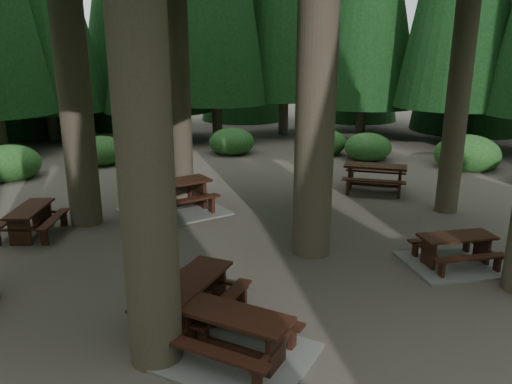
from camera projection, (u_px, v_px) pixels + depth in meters
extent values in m
plane|color=#4E473F|center=(279.00, 259.00, 10.83)|extent=(80.00, 80.00, 0.00)
cube|color=gray|center=(454.00, 264.00, 10.50)|extent=(2.06, 1.73, 0.05)
cube|color=black|center=(457.00, 236.00, 10.33)|extent=(1.58, 0.68, 0.05)
cube|color=black|center=(442.00, 239.00, 10.88)|extent=(1.56, 0.29, 0.04)
cube|color=black|center=(471.00, 258.00, 9.91)|extent=(1.56, 0.29, 0.04)
cube|color=black|center=(428.00, 254.00, 10.30)|extent=(0.09, 0.48, 0.62)
cube|color=black|center=(429.00, 252.00, 10.28)|extent=(0.13, 1.25, 0.05)
cube|color=black|center=(482.00, 249.00, 10.54)|extent=(0.09, 0.48, 0.62)
cube|color=black|center=(482.00, 247.00, 10.53)|extent=(0.13, 1.25, 0.05)
cube|color=black|center=(455.00, 258.00, 10.46)|extent=(1.30, 0.13, 0.07)
cube|color=black|center=(29.00, 209.00, 12.00)|extent=(0.99, 1.73, 0.05)
cube|color=black|center=(8.00, 220.00, 12.06)|extent=(0.59, 1.64, 0.05)
cube|color=black|center=(53.00, 219.00, 12.08)|extent=(0.59, 1.64, 0.05)
cube|color=black|center=(20.00, 232.00, 11.47)|extent=(0.50, 0.18, 0.65)
cube|color=black|center=(19.00, 230.00, 11.45)|extent=(1.29, 0.37, 0.05)
cube|color=black|center=(42.00, 214.00, 12.72)|extent=(0.50, 0.18, 0.65)
cube|color=black|center=(41.00, 212.00, 12.71)|extent=(1.29, 0.37, 0.05)
cube|color=black|center=(32.00, 229.00, 12.14)|extent=(0.38, 1.34, 0.07)
cube|color=gray|center=(174.00, 212.00, 13.85)|extent=(3.19, 2.90, 0.05)
cube|color=black|center=(173.00, 183.00, 13.62)|extent=(2.20, 1.42, 0.07)
cube|color=black|center=(163.00, 189.00, 14.27)|extent=(2.04, 0.93, 0.06)
cube|color=black|center=(184.00, 201.00, 13.16)|extent=(2.04, 0.93, 0.06)
cube|color=black|center=(145.00, 203.00, 13.31)|extent=(0.29, 0.62, 0.82)
cube|color=black|center=(145.00, 201.00, 13.29)|extent=(0.62, 1.60, 0.07)
cube|color=black|center=(200.00, 194.00, 14.18)|extent=(0.29, 0.62, 0.82)
cube|color=black|center=(200.00, 191.00, 14.16)|extent=(0.62, 1.60, 0.07)
cube|color=black|center=(174.00, 205.00, 13.80)|extent=(1.65, 0.64, 0.09)
cube|color=black|center=(375.00, 166.00, 15.75)|extent=(2.04, 1.63, 0.06)
cube|color=black|center=(376.00, 171.00, 16.44)|extent=(1.80, 1.21, 0.05)
cube|color=black|center=(374.00, 181.00, 15.25)|extent=(1.80, 1.21, 0.05)
cube|color=black|center=(350.00, 177.00, 16.08)|extent=(0.37, 0.55, 0.77)
cube|color=black|center=(350.00, 175.00, 16.06)|extent=(0.86, 1.38, 0.06)
cube|color=black|center=(400.00, 181.00, 15.67)|extent=(0.37, 0.55, 0.77)
cube|color=black|center=(400.00, 179.00, 15.65)|extent=(0.86, 1.38, 0.06)
cube|color=black|center=(374.00, 185.00, 15.92)|extent=(1.43, 0.89, 0.09)
cube|color=black|center=(192.00, 280.00, 8.22)|extent=(1.60, 1.80, 0.06)
cube|color=black|center=(163.00, 289.00, 8.52)|extent=(1.25, 1.54, 0.05)
cube|color=black|center=(224.00, 302.00, 8.09)|extent=(1.25, 1.54, 0.05)
cube|color=black|center=(170.00, 321.00, 7.71)|extent=(0.47, 0.39, 0.70)
cube|color=black|center=(170.00, 317.00, 7.69)|extent=(1.17, 0.92, 0.06)
cube|color=black|center=(212.00, 283.00, 8.95)|extent=(0.47, 0.39, 0.70)
cube|color=black|center=(212.00, 280.00, 8.93)|extent=(1.17, 0.92, 0.06)
cube|color=black|center=(193.00, 310.00, 8.38)|extent=(0.94, 1.21, 0.08)
cube|color=gray|center=(234.00, 356.00, 7.37)|extent=(2.82, 2.79, 0.05)
cube|color=black|center=(234.00, 315.00, 7.18)|extent=(1.71, 1.64, 0.06)
cube|color=black|center=(252.00, 314.00, 7.74)|extent=(1.42, 1.32, 0.05)
cube|color=black|center=(213.00, 352.00, 6.78)|extent=(1.42, 1.32, 0.05)
cube|color=black|center=(195.00, 326.00, 7.59)|extent=(0.41, 0.44, 0.68)
cube|color=black|center=(195.00, 322.00, 7.57)|extent=(0.98, 1.07, 0.06)
cube|color=black|center=(276.00, 350.00, 6.98)|extent=(0.41, 0.44, 0.68)
cube|color=black|center=(276.00, 346.00, 6.96)|extent=(0.98, 1.07, 0.06)
cube|color=black|center=(234.00, 347.00, 7.33)|extent=(1.10, 1.01, 0.08)
ellipsoid|color=#1C5322|center=(467.00, 157.00, 18.99)|extent=(2.42, 2.42, 1.49)
ellipsoid|color=#1C5322|center=(368.00, 150.00, 20.35)|extent=(1.90, 1.90, 1.17)
ellipsoid|color=#1C5322|center=(325.00, 145.00, 21.41)|extent=(1.84, 1.84, 1.13)
ellipsoid|color=#1C5322|center=(232.00, 144.00, 21.49)|extent=(1.95, 1.95, 1.20)
ellipsoid|color=#1C5322|center=(156.00, 148.00, 20.68)|extent=(2.31, 2.31, 1.42)
ellipsoid|color=#1C5322|center=(101.00, 154.00, 19.56)|extent=(1.93, 1.93, 1.19)
ellipsoid|color=#1C5322|center=(9.00, 167.00, 17.44)|extent=(2.15, 2.15, 1.32)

